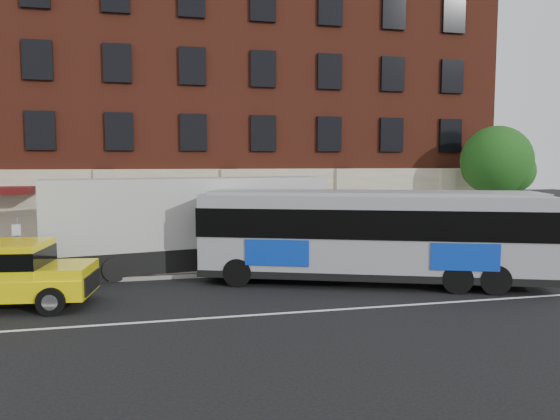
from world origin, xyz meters
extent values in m
plane|color=black|center=(0.00, 0.00, 0.00)|extent=(120.00, 120.00, 0.00)
cube|color=gray|center=(0.00, 9.00, 0.07)|extent=(60.00, 6.00, 0.15)
cube|color=gray|center=(0.00, 6.00, 0.07)|extent=(60.00, 0.25, 0.15)
cube|color=white|center=(0.00, 0.50, 0.01)|extent=(60.00, 0.12, 0.01)
cube|color=#602516|center=(0.00, 17.00, 7.65)|extent=(30.00, 10.00, 15.00)
cube|color=beige|center=(0.00, 11.85, 2.15)|extent=(30.00, 0.35, 4.00)
cube|color=beige|center=(-6.00, 11.75, 2.15)|extent=(0.90, 0.55, 4.00)
cube|color=beige|center=(0.00, 11.75, 2.15)|extent=(0.90, 0.55, 4.00)
cube|color=beige|center=(6.00, 11.75, 2.15)|extent=(0.90, 0.55, 4.00)
cube|color=beige|center=(12.00, 11.75, 2.15)|extent=(0.90, 0.55, 4.00)
cube|color=black|center=(-8.75, 11.92, 5.95)|extent=(1.30, 0.20, 1.80)
cube|color=black|center=(-5.25, 11.92, 5.95)|extent=(1.30, 0.20, 1.80)
cube|color=black|center=(-1.75, 11.92, 5.95)|extent=(1.30, 0.20, 1.80)
cube|color=black|center=(1.75, 11.92, 5.95)|extent=(1.30, 0.20, 1.80)
cube|color=black|center=(5.25, 11.92, 5.95)|extent=(1.30, 0.20, 1.80)
cube|color=black|center=(8.75, 11.92, 5.95)|extent=(1.30, 0.20, 1.80)
cube|color=black|center=(12.25, 11.92, 5.95)|extent=(1.30, 0.20, 1.80)
cube|color=black|center=(-8.75, 11.92, 9.15)|extent=(1.30, 0.20, 1.80)
cube|color=black|center=(-5.25, 11.92, 9.15)|extent=(1.30, 0.20, 1.80)
cube|color=black|center=(-1.75, 11.92, 9.15)|extent=(1.30, 0.20, 1.80)
cube|color=black|center=(1.75, 11.92, 9.15)|extent=(1.30, 0.20, 1.80)
cube|color=black|center=(5.25, 11.92, 9.15)|extent=(1.30, 0.20, 1.80)
cube|color=black|center=(8.75, 11.92, 9.15)|extent=(1.30, 0.20, 1.80)
cube|color=black|center=(12.25, 11.92, 9.15)|extent=(1.30, 0.20, 1.80)
cube|color=black|center=(1.75, 11.92, 12.35)|extent=(1.30, 0.20, 1.80)
cube|color=black|center=(5.25, 11.92, 12.35)|extent=(1.30, 0.20, 1.80)
cube|color=black|center=(8.75, 11.92, 12.35)|extent=(1.30, 0.20, 1.80)
cube|color=black|center=(12.25, 11.92, 12.35)|extent=(1.30, 0.20, 1.80)
cube|color=black|center=(-10.50, 11.78, 1.75)|extent=(2.60, 0.15, 2.80)
cube|color=black|center=(-4.50, 11.78, 1.75)|extent=(2.60, 0.15, 2.80)
cube|color=black|center=(1.50, 11.78, 1.75)|extent=(2.60, 0.15, 2.80)
cube|color=black|center=(7.50, 11.78, 1.75)|extent=(2.60, 0.15, 2.80)
cylinder|color=gray|center=(-8.50, 6.20, 1.25)|extent=(0.07, 0.07, 2.50)
cube|color=silver|center=(-8.50, 6.05, 2.05)|extent=(0.30, 0.03, 0.40)
cube|color=silver|center=(-8.50, 6.05, 1.55)|extent=(0.30, 0.03, 0.35)
cylinder|color=#3C2A1E|center=(13.50, 9.50, 1.65)|extent=(0.32, 0.32, 3.00)
sphere|color=#134413|center=(13.50, 9.50, 4.55)|extent=(3.60, 3.60, 3.60)
sphere|color=#134413|center=(14.20, 9.10, 4.05)|extent=(2.20, 2.20, 2.20)
sphere|color=#134413|center=(12.90, 9.90, 4.15)|extent=(2.00, 2.00, 2.00)
cube|color=#909399|center=(4.16, 3.59, 1.84)|extent=(12.57, 6.76, 2.96)
cube|color=black|center=(4.16, 3.59, 0.47)|extent=(12.64, 6.82, 0.26)
cube|color=#909399|center=(4.16, 3.59, 3.37)|extent=(11.88, 6.25, 0.12)
cube|color=black|center=(4.16, 3.59, 2.33)|extent=(12.68, 6.86, 1.04)
cube|color=#0B34B0|center=(0.59, 3.50, 1.30)|extent=(2.15, 0.83, 0.93)
cube|color=#0B34B0|center=(7.54, 3.75, 1.30)|extent=(2.15, 0.83, 0.93)
cylinder|color=black|center=(-0.72, 4.15, 0.52)|extent=(1.08, 0.65, 1.04)
cylinder|color=black|center=(0.10, 6.34, 0.52)|extent=(1.08, 0.65, 1.04)
cylinder|color=black|center=(6.48, 1.48, 0.52)|extent=(1.08, 0.65, 1.04)
cylinder|color=black|center=(7.30, 3.68, 0.52)|extent=(1.08, 0.65, 1.04)
cylinder|color=black|center=(7.65, 1.05, 0.52)|extent=(1.08, 0.65, 1.04)
cylinder|color=black|center=(8.46, 3.25, 0.52)|extent=(1.08, 0.65, 1.04)
cube|color=#FFE909|center=(-8.06, 3.05, 0.68)|extent=(5.28, 2.73, 0.63)
cube|color=#FFE909|center=(-6.34, 2.83, 1.16)|extent=(1.82, 2.19, 0.32)
cube|color=black|center=(-5.53, 2.72, 0.74)|extent=(0.28, 1.68, 0.58)
cylinder|color=black|center=(-6.57, 1.82, 0.42)|extent=(0.87, 0.40, 0.84)
cylinder|color=silver|center=(-6.57, 1.82, 0.42)|extent=(0.50, 0.37, 0.46)
cylinder|color=black|center=(-6.31, 3.86, 0.42)|extent=(0.87, 0.40, 0.84)
cylinder|color=silver|center=(-6.31, 3.86, 0.42)|extent=(0.50, 0.37, 0.46)
cube|color=black|center=(-2.19, 7.60, 0.53)|extent=(11.74, 4.27, 1.06)
cube|color=beige|center=(-2.19, 7.60, 2.45)|extent=(11.74, 4.30, 2.78)
cylinder|color=black|center=(-6.25, 5.76, 0.48)|extent=(0.99, 0.43, 0.96)
cylinder|color=black|center=(-6.63, 7.94, 0.48)|extent=(0.99, 0.43, 0.96)
cylinder|color=black|center=(-5.11, 5.96, 0.48)|extent=(0.99, 0.43, 0.96)
cylinder|color=black|center=(-5.50, 8.14, 0.48)|extent=(0.99, 0.43, 0.96)
cylinder|color=black|center=(1.12, 7.06, 0.48)|extent=(0.99, 0.43, 0.96)
cylinder|color=black|center=(0.74, 9.24, 0.48)|extent=(0.99, 0.43, 0.96)
cylinder|color=black|center=(2.25, 7.26, 0.48)|extent=(0.99, 0.43, 0.96)
cylinder|color=black|center=(1.87, 9.44, 0.48)|extent=(0.99, 0.43, 0.96)
camera|label=1|loc=(-3.34, -14.35, 4.51)|focal=33.57mm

